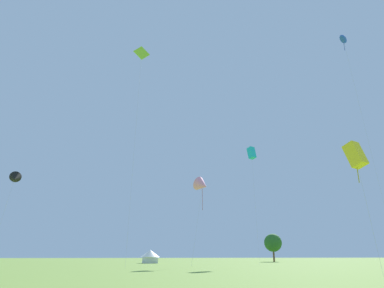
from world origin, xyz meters
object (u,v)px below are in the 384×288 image
kite_yellow_box (355,155)px  tree_distant_left (273,243)px  kite_cyan_box (252,153)px  kite_black_delta (15,178)px  kite_blue_parafoil (343,40)px  kite_pink_delta (202,185)px  festival_tent_center (150,256)px  kite_lime_diamond (141,55)px

kite_yellow_box → tree_distant_left: bearing=77.5°
kite_yellow_box → kite_cyan_box: (-0.31, 31.83, 9.33)m
kite_black_delta → kite_blue_parafoil: size_ratio=0.33×
kite_yellow_box → kite_pink_delta: (-11.03, 25.45, 1.59)m
kite_blue_parafoil → kite_black_delta: bearing=179.0°
kite_black_delta → festival_tent_center: bearing=57.7°
kite_lime_diamond → festival_tent_center: 42.25m
kite_black_delta → kite_lime_diamond: 26.48m
kite_black_delta → kite_lime_diamond: bearing=5.9°
kite_yellow_box → kite_lime_diamond: 36.49m
tree_distant_left → kite_cyan_box: bearing=-115.4°
kite_blue_parafoil → festival_tent_center: bearing=135.3°
kite_yellow_box → festival_tent_center: kite_yellow_box is taller
kite_yellow_box → kite_black_delta: kite_black_delta is taller
tree_distant_left → festival_tent_center: bearing=-158.5°
kite_pink_delta → tree_distant_left: kite_pink_delta is taller
kite_lime_diamond → tree_distant_left: size_ratio=4.92×
kite_cyan_box → kite_black_delta: kite_cyan_box is taller
kite_cyan_box → kite_lime_diamond: (-21.49, -12.07, 12.26)m
kite_cyan_box → kite_lime_diamond: 27.53m
kite_lime_diamond → kite_blue_parafoil: bearing=-4.2°
kite_black_delta → tree_distant_left: bearing=39.8°
kite_yellow_box → kite_pink_delta: bearing=113.4°
kite_pink_delta → festival_tent_center: bearing=108.7°
kite_cyan_box → kite_black_delta: (-37.35, -13.71, -8.87)m
kite_cyan_box → kite_pink_delta: 14.68m
kite_yellow_box → kite_lime_diamond: size_ratio=0.36×
kite_yellow_box → kite_cyan_box: kite_cyan_box is taller
kite_blue_parafoil → tree_distant_left: (1.04, 43.52, -32.30)m
kite_yellow_box → kite_lime_diamond: (-21.80, 19.76, 21.59)m
kite_yellow_box → festival_tent_center: size_ratio=3.00×
kite_lime_diamond → kite_blue_parafoil: size_ratio=0.92×
kite_cyan_box → kite_pink_delta: size_ratio=1.53×
festival_tent_center → tree_distant_left: tree_distant_left is taller
kite_black_delta → festival_tent_center: size_ratio=3.02×
kite_cyan_box → kite_pink_delta: (-10.72, -6.39, -7.74)m
kite_lime_diamond → festival_tent_center: (3.08, 28.36, -31.16)m
kite_cyan_box → festival_tent_center: bearing=138.5°
kite_blue_parafoil → kite_pink_delta: kite_blue_parafoil is taller
kite_black_delta → kite_blue_parafoil: 56.20m
kite_black_delta → festival_tent_center: (18.95, 30.00, -10.03)m
kite_cyan_box → festival_tent_center: 31.00m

